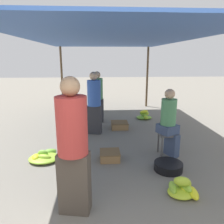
{
  "coord_description": "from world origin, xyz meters",
  "views": [
    {
      "loc": [
        -0.3,
        -1.96,
        1.97
      ],
      "look_at": [
        0.0,
        2.55,
        0.82
      ],
      "focal_mm": 35.0,
      "sensor_mm": 36.0,
      "label": 1
    }
  ],
  "objects_px": {
    "vendor_seated": "(169,121)",
    "crate_mid": "(120,125)",
    "crate_near": "(110,156)",
    "shopper_walking_far": "(97,96)",
    "basin_black": "(168,166)",
    "banana_pile_left_1": "(44,157)",
    "stool": "(167,137)",
    "shopper_walking_mid": "(94,102)",
    "banana_pile_left_0": "(74,114)",
    "banana_pile_right_0": "(183,189)",
    "vendor_foreground": "(73,146)",
    "banana_pile_right_1": "(144,116)",
    "banana_pile_left_2": "(79,109)"
  },
  "relations": [
    {
      "from": "stool",
      "to": "banana_pile_right_0",
      "type": "relative_size",
      "value": 0.96
    },
    {
      "from": "crate_mid",
      "to": "banana_pile_right_1",
      "type": "bearing_deg",
      "value": 45.04
    },
    {
      "from": "stool",
      "to": "banana_pile_left_2",
      "type": "bearing_deg",
      "value": 118.59
    },
    {
      "from": "crate_near",
      "to": "shopper_walking_far",
      "type": "bearing_deg",
      "value": 94.98
    },
    {
      "from": "stool",
      "to": "basin_black",
      "type": "bearing_deg",
      "value": -103.97
    },
    {
      "from": "vendor_seated",
      "to": "banana_pile_left_1",
      "type": "bearing_deg",
      "value": -178.18
    },
    {
      "from": "basin_black",
      "to": "crate_mid",
      "type": "xyz_separation_m",
      "value": [
        -0.63,
        2.42,
        0.02
      ]
    },
    {
      "from": "banana_pile_left_0",
      "to": "shopper_walking_far",
      "type": "xyz_separation_m",
      "value": [
        0.8,
        -0.68,
        0.72
      ]
    },
    {
      "from": "basin_black",
      "to": "crate_near",
      "type": "distance_m",
      "value": 1.13
    },
    {
      "from": "banana_pile_left_0",
      "to": "shopper_walking_mid",
      "type": "bearing_deg",
      "value": -67.57
    },
    {
      "from": "shopper_walking_mid",
      "to": "crate_mid",
      "type": "bearing_deg",
      "value": 28.39
    },
    {
      "from": "banana_pile_left_0",
      "to": "crate_near",
      "type": "distance_m",
      "value": 3.47
    },
    {
      "from": "banana_pile_left_1",
      "to": "basin_black",
      "type": "bearing_deg",
      "value": -13.5
    },
    {
      "from": "vendor_seated",
      "to": "crate_mid",
      "type": "bearing_deg",
      "value": 114.46
    },
    {
      "from": "banana_pile_right_1",
      "to": "shopper_walking_far",
      "type": "bearing_deg",
      "value": -171.44
    },
    {
      "from": "banana_pile_right_1",
      "to": "shopper_walking_far",
      "type": "distance_m",
      "value": 1.69
    },
    {
      "from": "vendor_foreground",
      "to": "banana_pile_right_0",
      "type": "bearing_deg",
      "value": 9.01
    },
    {
      "from": "banana_pile_right_0",
      "to": "basin_black",
      "type": "bearing_deg",
      "value": 89.3
    },
    {
      "from": "vendor_seated",
      "to": "banana_pile_left_0",
      "type": "relative_size",
      "value": 2.48
    },
    {
      "from": "banana_pile_left_1",
      "to": "crate_near",
      "type": "distance_m",
      "value": 1.3
    },
    {
      "from": "banana_pile_left_0",
      "to": "shopper_walking_far",
      "type": "distance_m",
      "value": 1.28
    },
    {
      "from": "banana_pile_right_1",
      "to": "shopper_walking_mid",
      "type": "height_order",
      "value": "shopper_walking_mid"
    },
    {
      "from": "banana_pile_right_1",
      "to": "shopper_walking_far",
      "type": "height_order",
      "value": "shopper_walking_far"
    },
    {
      "from": "basin_black",
      "to": "banana_pile_left_2",
      "type": "bearing_deg",
      "value": 113.33
    },
    {
      "from": "stool",
      "to": "crate_mid",
      "type": "height_order",
      "value": "stool"
    },
    {
      "from": "banana_pile_left_0",
      "to": "shopper_walking_far",
      "type": "bearing_deg",
      "value": -40.39
    },
    {
      "from": "crate_mid",
      "to": "shopper_walking_far",
      "type": "xyz_separation_m",
      "value": [
        -0.61,
        0.68,
        0.72
      ]
    },
    {
      "from": "shopper_walking_mid",
      "to": "vendor_seated",
      "type": "bearing_deg",
      "value": -43.03
    },
    {
      "from": "shopper_walking_mid",
      "to": "vendor_foreground",
      "type": "bearing_deg",
      "value": -94.15
    },
    {
      "from": "stool",
      "to": "banana_pile_left_0",
      "type": "height_order",
      "value": "stool"
    },
    {
      "from": "vendor_foreground",
      "to": "vendor_seated",
      "type": "distance_m",
      "value": 2.36
    },
    {
      "from": "stool",
      "to": "shopper_walking_mid",
      "type": "bearing_deg",
      "value": 136.81
    },
    {
      "from": "vendor_seated",
      "to": "banana_pile_right_1",
      "type": "xyz_separation_m",
      "value": [
        0.09,
        2.7,
        -0.62
      ]
    },
    {
      "from": "banana_pile_left_1",
      "to": "banana_pile_right_0",
      "type": "bearing_deg",
      "value": -28.88
    },
    {
      "from": "banana_pile_left_0",
      "to": "shopper_walking_mid",
      "type": "xyz_separation_m",
      "value": [
        0.72,
        -1.74,
        0.75
      ]
    },
    {
      "from": "vendor_seated",
      "to": "crate_mid",
      "type": "height_order",
      "value": "vendor_seated"
    },
    {
      "from": "vendor_seated",
      "to": "banana_pile_left_2",
      "type": "relative_size",
      "value": 2.1
    },
    {
      "from": "banana_pile_left_2",
      "to": "banana_pile_right_0",
      "type": "height_order",
      "value": "banana_pile_right_0"
    },
    {
      "from": "banana_pile_left_0",
      "to": "banana_pile_right_1",
      "type": "distance_m",
      "value": 2.37
    },
    {
      "from": "vendor_foreground",
      "to": "shopper_walking_mid",
      "type": "height_order",
      "value": "vendor_foreground"
    },
    {
      "from": "crate_mid",
      "to": "shopper_walking_mid",
      "type": "height_order",
      "value": "shopper_walking_mid"
    },
    {
      "from": "banana_pile_right_0",
      "to": "crate_near",
      "type": "relative_size",
      "value": 1.24
    },
    {
      "from": "crate_near",
      "to": "vendor_seated",
      "type": "bearing_deg",
      "value": 7.51
    },
    {
      "from": "banana_pile_right_1",
      "to": "basin_black",
      "type": "bearing_deg",
      "value": -94.69
    },
    {
      "from": "banana_pile_left_0",
      "to": "banana_pile_right_1",
      "type": "height_order",
      "value": "banana_pile_right_1"
    },
    {
      "from": "banana_pile_right_1",
      "to": "banana_pile_left_0",
      "type": "bearing_deg",
      "value": 168.95
    },
    {
      "from": "banana_pile_right_1",
      "to": "shopper_walking_mid",
      "type": "relative_size",
      "value": 0.32
    },
    {
      "from": "banana_pile_right_1",
      "to": "stool",
      "type": "bearing_deg",
      "value": -92.4
    },
    {
      "from": "vendor_foreground",
      "to": "shopper_walking_far",
      "type": "distance_m",
      "value": 4.08
    },
    {
      "from": "vendor_seated",
      "to": "shopper_walking_mid",
      "type": "xyz_separation_m",
      "value": [
        -1.51,
        1.41,
        0.12
      ]
    }
  ]
}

